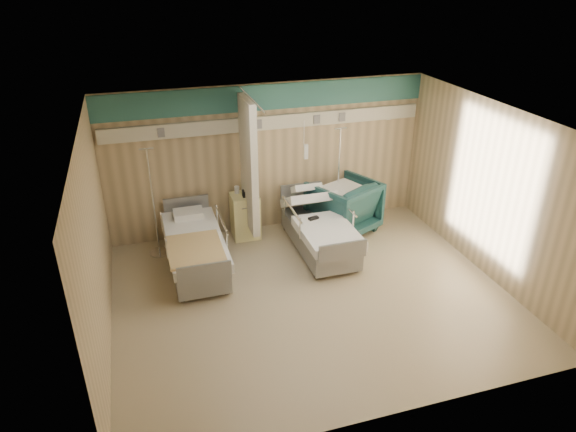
{
  "coord_description": "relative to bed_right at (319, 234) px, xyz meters",
  "views": [
    {
      "loc": [
        -2.28,
        -6.25,
        4.7
      ],
      "look_at": [
        -0.2,
        0.6,
        1.13
      ],
      "focal_mm": 32.0,
      "sensor_mm": 36.0,
      "label": 1
    }
  ],
  "objects": [
    {
      "name": "bed_right",
      "position": [
        0.0,
        0.0,
        0.0
      ],
      "size": [
        1.0,
        2.16,
        0.63
      ],
      "primitive_type": null,
      "color": "white",
      "rests_on": "ground"
    },
    {
      "name": "waffle_blanket",
      "position": [
        0.68,
        0.61,
        0.75
      ],
      "size": [
        0.8,
        0.76,
        0.07
      ],
      "primitive_type": "cube",
      "rotation": [
        0.0,
        0.0,
        3.54
      ],
      "color": "silver",
      "rests_on": "visitor_armchair"
    },
    {
      "name": "white_cup",
      "position": [
        -1.26,
        1.04,
        0.6
      ],
      "size": [
        0.1,
        0.1,
        0.13
      ],
      "primitive_type": "cylinder",
      "rotation": [
        0.0,
        0.0,
        0.16
      ],
      "color": "white",
      "rests_on": "bedside_cabinet"
    },
    {
      "name": "iv_stand_left",
      "position": [
        -2.78,
        0.71,
        0.09
      ],
      "size": [
        0.35,
        0.35,
        1.98
      ],
      "rotation": [
        0.0,
        0.0,
        -0.32
      ],
      "color": "silver",
      "rests_on": "ground"
    },
    {
      "name": "bedside_cabinet",
      "position": [
        -1.15,
        0.9,
        0.11
      ],
      "size": [
        0.5,
        0.48,
        0.85
      ],
      "primitive_type": "cube",
      "color": "#F3EB98",
      "rests_on": "ground"
    },
    {
      "name": "visitor_armchair",
      "position": [
        0.7,
        0.6,
        0.2
      ],
      "size": [
        1.47,
        1.49,
        1.03
      ],
      "primitive_type": "imported",
      "rotation": [
        0.0,
        0.0,
        3.58
      ],
      "color": "#1B4445",
      "rests_on": "ground"
    },
    {
      "name": "room_walls",
      "position": [
        -0.63,
        -1.05,
        1.55
      ],
      "size": [
        6.04,
        5.04,
        2.82
      ],
      "color": "tan",
      "rests_on": "ground"
    },
    {
      "name": "call_remote",
      "position": [
        -0.11,
        0.02,
        0.34
      ],
      "size": [
        0.2,
        0.12,
        0.04
      ],
      "primitive_type": "cube",
      "rotation": [
        0.0,
        0.0,
        0.23
      ],
      "color": "black",
      "rests_on": "bed_right"
    },
    {
      "name": "tan_blanket",
      "position": [
        -2.25,
        -0.46,
        0.33
      ],
      "size": [
        0.86,
        1.07,
        0.04
      ],
      "primitive_type": "cube",
      "rotation": [
        0.0,
        0.0,
        -0.0
      ],
      "color": "#D7B76E",
      "rests_on": "bed_left"
    },
    {
      "name": "bed_left",
      "position": [
        -2.2,
        0.0,
        0.0
      ],
      "size": [
        1.0,
        2.16,
        0.63
      ],
      "primitive_type": null,
      "color": "white",
      "rests_on": "ground"
    },
    {
      "name": "toiletry_bag",
      "position": [
        -1.09,
        0.83,
        0.59
      ],
      "size": [
        0.22,
        0.15,
        0.12
      ],
      "primitive_type": "cube",
      "rotation": [
        0.0,
        0.0,
        -0.05
      ],
      "color": "black",
      "rests_on": "bedside_cabinet"
    },
    {
      "name": "ground",
      "position": [
        -0.6,
        -1.3,
        -0.32
      ],
      "size": [
        6.0,
        5.0,
        0.0
      ],
      "primitive_type": "cube",
      "color": "tan",
      "rests_on": "ground"
    },
    {
      "name": "iv_stand_right",
      "position": [
        0.68,
        0.86,
        0.09
      ],
      "size": [
        0.35,
        0.35,
        1.98
      ],
      "rotation": [
        0.0,
        0.0,
        0.23
      ],
      "color": "silver",
      "rests_on": "ground"
    }
  ]
}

